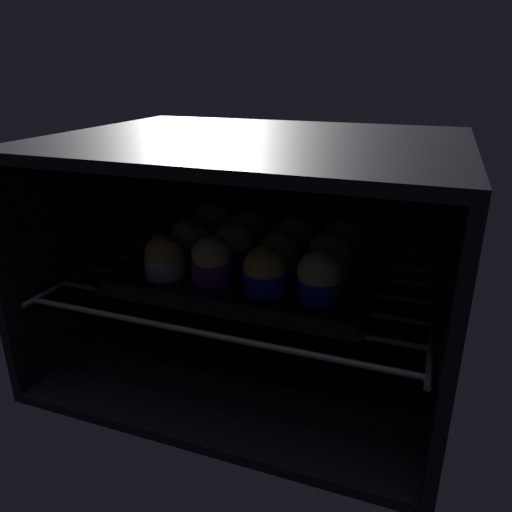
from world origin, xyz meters
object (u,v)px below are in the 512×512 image
(muffin_row0_col3, at_px, (320,277))
(muffin_row2_col1, at_px, (250,230))
(baking_tray, at_px, (256,270))
(muffin_row1_col2, at_px, (280,253))
(muffin_row0_col1, at_px, (212,261))
(muffin_row2_col2, at_px, (295,237))
(muffin_row1_col0, at_px, (190,241))
(muffin_row1_col3, at_px, (330,256))
(muffin_row2_col0, at_px, (213,224))
(muffin_row0_col2, at_px, (264,271))
(muffin_row2_col3, at_px, (342,242))
(muffin_row0_col0, at_px, (165,257))
(muffin_row1_col1, at_px, (234,246))

(muffin_row0_col3, relative_size, muffin_row2_col1, 1.02)
(baking_tray, distance_m, muffin_row1_col2, 0.05)
(muffin_row0_col1, distance_m, muffin_row2_col2, 0.17)
(muffin_row1_col0, bearing_deg, baking_tray, 1.51)
(baking_tray, height_order, muffin_row1_col3, muffin_row1_col3)
(muffin_row1_col0, bearing_deg, muffin_row2_col0, 89.26)
(muffin_row0_col2, relative_size, muffin_row2_col3, 1.03)
(muffin_row0_col2, height_order, muffin_row1_col0, muffin_row1_col0)
(muffin_row0_col3, bearing_deg, muffin_row0_col0, -179.42)
(muffin_row1_col1, height_order, muffin_row1_col3, muffin_row1_col3)
(muffin_row2_col1, bearing_deg, muffin_row0_col3, -43.99)
(muffin_row1_col2, distance_m, muffin_row2_col1, 0.12)
(muffin_row0_col0, distance_m, muffin_row0_col1, 0.08)
(muffin_row1_col0, relative_size, muffin_row1_col2, 1.11)
(muffin_row0_col3, height_order, muffin_row1_col2, muffin_row0_col3)
(baking_tray, bearing_deg, muffin_row2_col3, 31.67)
(muffin_row1_col2, bearing_deg, muffin_row0_col3, -42.55)
(muffin_row0_col1, distance_m, muffin_row2_col0, 0.17)
(muffin_row2_col3, bearing_deg, muffin_row1_col1, -154.88)
(muffin_row0_col0, distance_m, muffin_row0_col2, 0.16)
(muffin_row1_col2, height_order, muffin_row2_col3, muffin_row2_col3)
(muffin_row1_col3, distance_m, muffin_row2_col3, 0.07)
(muffin_row0_col2, relative_size, muffin_row2_col1, 1.00)
(muffin_row0_col3, height_order, muffin_row2_col2, muffin_row0_col3)
(muffin_row0_col0, relative_size, muffin_row1_col2, 0.98)
(baking_tray, relative_size, muffin_row2_col0, 5.21)
(muffin_row1_col1, bearing_deg, muffin_row1_col0, -177.68)
(muffin_row0_col0, bearing_deg, muffin_row2_col1, 64.22)
(muffin_row1_col3, distance_m, muffin_row2_col2, 0.11)
(muffin_row0_col0, xyz_separation_m, muffin_row1_col0, (0.00, 0.08, 0.00))
(muffin_row1_col0, height_order, muffin_row2_col2, muffin_row1_col0)
(muffin_row2_col3, bearing_deg, muffin_row2_col1, 178.25)
(baking_tray, distance_m, muffin_row2_col1, 0.10)
(muffin_row0_col3, distance_m, muffin_row1_col2, 0.11)
(muffin_row1_col2, xyz_separation_m, muffin_row1_col3, (0.08, 0.01, 0.00))
(muffin_row0_col3, bearing_deg, muffin_row0_col1, 179.07)
(muffin_row1_col3, bearing_deg, muffin_row0_col2, -131.66)
(muffin_row0_col0, bearing_deg, muffin_row1_col3, 19.31)
(muffin_row1_col1, bearing_deg, muffin_row0_col3, -25.89)
(muffin_row1_col3, relative_size, muffin_row2_col1, 1.01)
(muffin_row0_col1, bearing_deg, muffin_row1_col3, 25.90)
(muffin_row0_col3, bearing_deg, muffin_row1_col0, 162.56)
(muffin_row0_col1, xyz_separation_m, muffin_row2_col2, (0.08, 0.15, -0.00))
(muffin_row0_col2, xyz_separation_m, muffin_row0_col3, (0.08, 0.00, 0.00))
(muffin_row0_col0, height_order, muffin_row1_col2, muffin_row1_col2)
(muffin_row0_col1, xyz_separation_m, muffin_row1_col1, (0.00, 0.07, -0.00))
(muffin_row1_col0, relative_size, muffin_row2_col0, 1.01)
(muffin_row1_col0, height_order, muffin_row1_col1, muffin_row1_col0)
(baking_tray, distance_m, muffin_row0_col3, 0.15)
(muffin_row0_col1, distance_m, muffin_row1_col1, 0.07)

